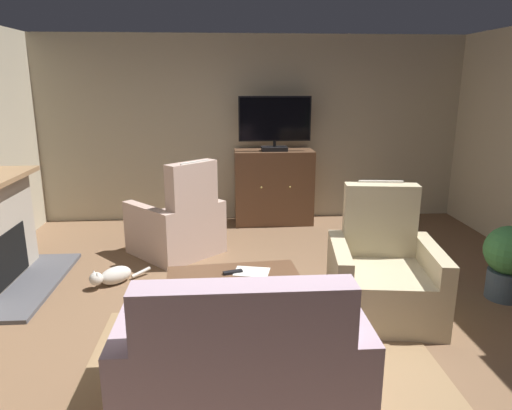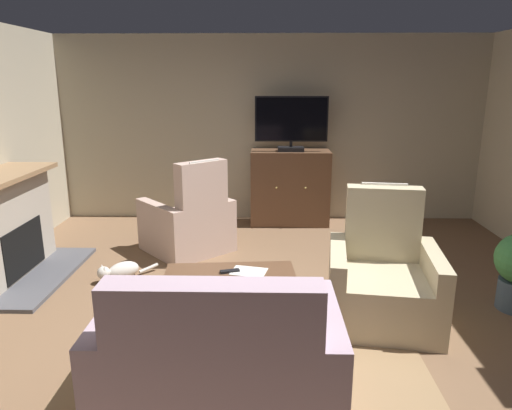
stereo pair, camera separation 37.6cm
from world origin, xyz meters
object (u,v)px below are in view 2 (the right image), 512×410
(tv_cabinet, at_px, (290,189))
(armchair_beside_cabinet, at_px, (383,282))
(television, at_px, (291,122))
(cat, at_px, (120,271))
(fireplace, at_px, (3,230))
(folded_newspaper, at_px, (249,272))
(coffee_table, at_px, (230,278))
(sofa_floral, at_px, (219,363))
(armchair_angled_to_table, at_px, (189,223))
(tv_remote, at_px, (230,271))

(tv_cabinet, relative_size, armchair_beside_cabinet, 0.98)
(television, height_order, cat, television)
(fireplace, xyz_separation_m, folded_newspaper, (2.60, -0.77, -0.12))
(television, relative_size, coffee_table, 0.86)
(armchair_beside_cabinet, bearing_deg, sofa_floral, -137.15)
(folded_newspaper, relative_size, armchair_angled_to_table, 0.24)
(fireplace, xyz_separation_m, television, (3.09, 1.97, 0.94))
(folded_newspaper, xyz_separation_m, sofa_floral, (-0.14, -1.25, -0.08))
(coffee_table, height_order, sofa_floral, sofa_floral)
(fireplace, xyz_separation_m, tv_remote, (2.43, -0.78, -0.11))
(television, height_order, armchair_angled_to_table, television)
(fireplace, height_order, television, television)
(folded_newspaper, height_order, cat, folded_newspaper)
(folded_newspaper, height_order, armchair_angled_to_table, armchair_angled_to_table)
(armchair_angled_to_table, height_order, cat, armchair_angled_to_table)
(sofa_floral, height_order, armchair_angled_to_table, armchair_angled_to_table)
(tv_cabinet, bearing_deg, sofa_floral, -98.83)
(coffee_table, relative_size, folded_newspaper, 3.92)
(coffee_table, distance_m, tv_remote, 0.06)
(folded_newspaper, xyz_separation_m, armchair_beside_cabinet, (1.16, -0.04, -0.06))
(television, bearing_deg, folded_newspaper, -100.15)
(folded_newspaper, xyz_separation_m, cat, (-1.39, 0.75, -0.32))
(coffee_table, relative_size, sofa_floral, 0.79)
(sofa_floral, bearing_deg, television, 81.06)
(coffee_table, xyz_separation_m, armchair_beside_cabinet, (1.33, -0.01, -0.02))
(tv_remote, height_order, folded_newspaper, tv_remote)
(television, height_order, tv_remote, television)
(television, height_order, coffee_table, television)
(tv_cabinet, height_order, tv_remote, tv_cabinet)
(fireplace, relative_size, cat, 2.90)
(tv_cabinet, bearing_deg, fireplace, -146.79)
(fireplace, height_order, cat, fireplace)
(sofa_floral, distance_m, armchair_beside_cabinet, 1.77)
(fireplace, bearing_deg, tv_cabinet, 33.21)
(folded_newspaper, bearing_deg, coffee_table, -155.30)
(coffee_table, bearing_deg, armchair_angled_to_table, 110.79)
(cat, bearing_deg, tv_remote, -31.88)
(tv_cabinet, distance_m, coffee_table, 2.90)
(television, relative_size, folded_newspaper, 3.36)
(tv_remote, xyz_separation_m, armchair_beside_cabinet, (1.33, -0.03, -0.07))
(folded_newspaper, distance_m, armchair_angled_to_table, 1.79)
(sofa_floral, bearing_deg, armchair_angled_to_table, 102.80)
(tv_remote, bearing_deg, tv_cabinet, 59.49)
(tv_remote, distance_m, folded_newspaper, 0.17)
(armchair_beside_cabinet, bearing_deg, fireplace, 167.85)
(folded_newspaper, bearing_deg, sofa_floral, -83.28)
(tv_cabinet, distance_m, armchair_angled_to_table, 1.75)
(folded_newspaper, bearing_deg, fireplace, 176.56)
(armchair_beside_cabinet, distance_m, cat, 2.68)
(coffee_table, relative_size, tv_remote, 6.91)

